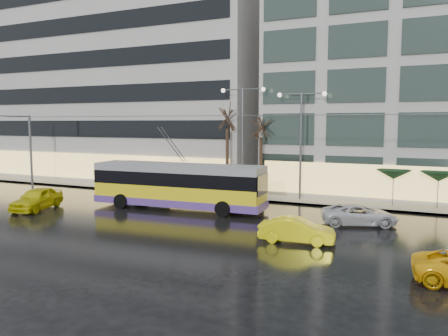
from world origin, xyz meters
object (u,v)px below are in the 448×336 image
Objects in this scene: bus_shelter at (140,168)px; street_lamp_near at (243,126)px; taxi_a at (37,199)px; trolleybus at (178,187)px.

bus_shelter is 0.47× the size of street_lamp_near.
taxi_a is (-1.10, -11.26, -1.16)m from bus_shelter.
trolleybus is at bearing 10.91° from taxi_a.
bus_shelter is 0.90× the size of taxi_a.
bus_shelter is 11.14m from street_lamp_near.
street_lamp_near is at bearing 0.63° from bus_shelter.
trolleybus is 2.77× the size of taxi_a.
street_lamp_near is 1.93× the size of taxi_a.
trolleybus reaches higher than taxi_a.
trolleybus is at bearing -108.05° from street_lamp_near.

